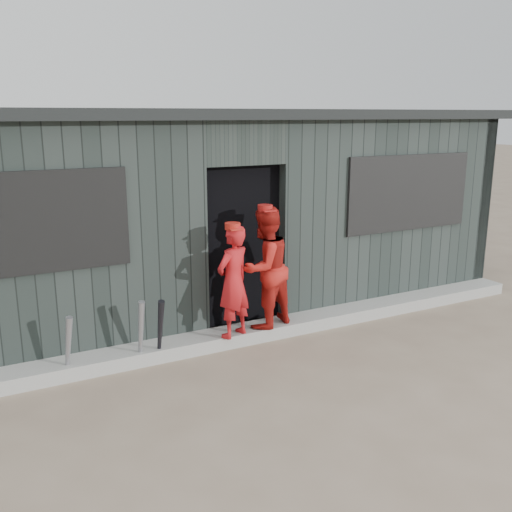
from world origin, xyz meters
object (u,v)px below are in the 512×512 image
player_red_right (265,268)px  player_red_left (233,282)px  bat_left (68,348)px  dugout (198,209)px  bat_right (160,331)px  bat_mid (141,334)px  player_grey_back (274,265)px

player_red_right → player_red_left: bearing=-4.7°
bat_left → dugout: (2.13, 1.80, 0.94)m
player_red_right → bat_left: bearing=-16.8°
bat_left → bat_right: 0.92m
dugout → player_red_right: bearing=-86.4°
bat_left → dugout: 2.95m
bat_mid → player_grey_back: player_grey_back is taller
player_red_left → dugout: size_ratio=0.15×
bat_left → bat_mid: bat_mid is taller
bat_mid → dugout: size_ratio=0.09×
bat_mid → bat_right: size_ratio=0.98×
bat_right → player_red_left: 0.95m
player_grey_back → dugout: (-0.61, 1.04, 0.63)m
player_red_left → player_red_right: size_ratio=0.90×
bat_mid → bat_left: bearing=177.8°
bat_left → bat_right: (0.92, -0.06, 0.03)m
bat_left → dugout: size_ratio=0.08×
player_red_left → player_grey_back: bearing=-164.1°
bat_left → dugout: dugout is taller
bat_mid → dugout: dugout is taller
bat_mid → player_red_right: 1.60m
bat_left → bat_mid: size_ratio=0.93×
player_grey_back → dugout: size_ratio=0.16×
dugout → bat_left: bearing=-139.8°
bat_mid → player_red_right: (1.52, 0.11, 0.49)m
bat_right → player_red_left: (0.86, 0.03, 0.41)m
bat_mid → player_red_right: size_ratio=0.52×
player_red_right → bat_right: bearing=-12.8°
player_red_right → dugout: size_ratio=0.17×
player_red_left → dugout: dugout is taller
player_grey_back → bat_right: bearing=40.8°
player_red_right → player_grey_back: player_red_right is taller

